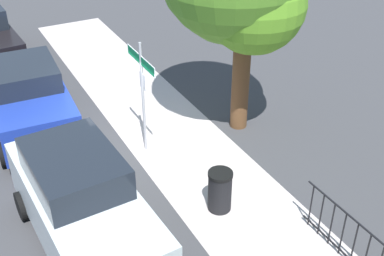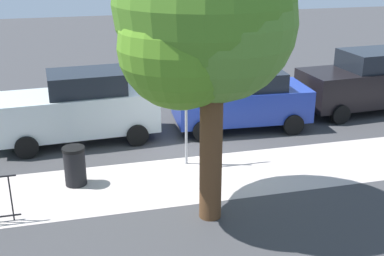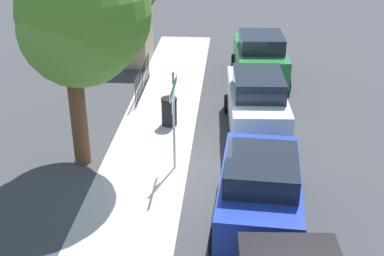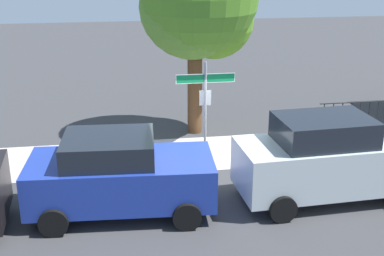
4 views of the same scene
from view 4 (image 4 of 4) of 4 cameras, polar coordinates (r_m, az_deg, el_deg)
name	(u,v)px [view 4 (image 4 of 4)]	position (r m, az deg, el deg)	size (l,w,h in m)	color
ground_plane	(197,171)	(14.22, 0.61, -4.83)	(60.00, 60.00, 0.00)	#38383A
sidewalk_strip	(255,150)	(15.80, 7.04, -2.40)	(24.00, 2.60, 0.00)	#B2A5A0
street_sign	(205,96)	(13.93, 1.50, 3.56)	(1.61, 0.07, 2.97)	#9EA0A5
shade_tree	(199,3)	(15.92, 0.79, 13.67)	(3.60, 3.59, 6.29)	brown
car_blue	(119,174)	(11.90, -8.08, -5.13)	(4.31, 2.32, 1.88)	navy
car_silver	(330,159)	(12.81, 15.06, -3.31)	(4.64, 2.17, 2.11)	#B7C1C4
iron_fence	(368,116)	(17.98, 19.01, 1.27)	(3.46, 0.04, 1.07)	black
trash_bin	(298,137)	(15.62, 11.72, -0.99)	(0.55, 0.55, 0.98)	black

